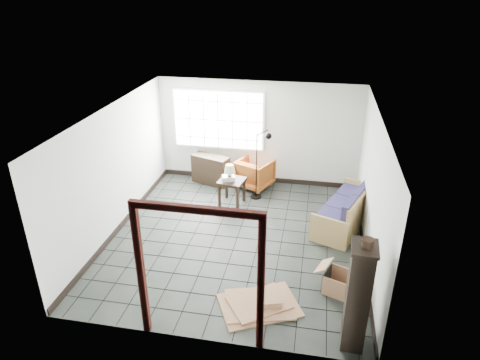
% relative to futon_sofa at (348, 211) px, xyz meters
% --- Properties ---
extents(ground, '(5.50, 5.50, 0.00)m').
position_rel_futon_sofa_xyz_m(ground, '(-2.21, -0.95, -0.32)').
color(ground, black).
rests_on(ground, ground).
extents(room_shell, '(5.02, 5.52, 2.61)m').
position_rel_futon_sofa_xyz_m(room_shell, '(-2.21, -0.92, 1.35)').
color(room_shell, beige).
rests_on(room_shell, ground).
extents(window_panel, '(2.32, 0.08, 1.52)m').
position_rel_futon_sofa_xyz_m(window_panel, '(-3.21, 1.75, 1.28)').
color(window_panel, silver).
rests_on(window_panel, ground).
extents(doorway_trim, '(1.80, 0.08, 2.20)m').
position_rel_futon_sofa_xyz_m(doorway_trim, '(-2.21, -3.65, 1.06)').
color(doorway_trim, '#340E0B').
rests_on(doorway_trim, ground).
extents(futon_sofa, '(1.44, 2.17, 0.90)m').
position_rel_futon_sofa_xyz_m(futon_sofa, '(0.00, 0.00, 0.00)').
color(futon_sofa, olive).
rests_on(futon_sofa, ground).
extents(armchair, '(1.01, 0.98, 0.80)m').
position_rel_futon_sofa_xyz_m(armchair, '(-2.23, 1.44, 0.08)').
color(armchair, brown).
rests_on(armchair, ground).
extents(side_table, '(0.64, 0.64, 0.61)m').
position_rel_futon_sofa_xyz_m(side_table, '(-2.61, 0.46, 0.18)').
color(side_table, black).
rests_on(side_table, ground).
extents(table_lamp, '(0.30, 0.30, 0.38)m').
position_rel_futon_sofa_xyz_m(table_lamp, '(-2.65, 0.43, 0.55)').
color(table_lamp, black).
rests_on(table_lamp, side_table).
extents(projector, '(0.33, 0.29, 0.10)m').
position_rel_futon_sofa_xyz_m(projector, '(-2.68, 0.43, 0.33)').
color(projector, silver).
rests_on(projector, side_table).
extents(floor_lamp, '(0.52, 0.33, 1.72)m').
position_rel_futon_sofa_xyz_m(floor_lamp, '(-1.98, 0.85, 0.60)').
color(floor_lamp, black).
rests_on(floor_lamp, ground).
extents(console_shelf, '(1.02, 0.66, 0.74)m').
position_rel_futon_sofa_xyz_m(console_shelf, '(-3.36, 1.45, 0.05)').
color(console_shelf, black).
rests_on(console_shelf, ground).
extents(tall_shelf, '(0.37, 0.47, 1.67)m').
position_rel_futon_sofa_xyz_m(tall_shelf, '(-0.06, -3.35, 0.52)').
color(tall_shelf, black).
rests_on(tall_shelf, ground).
extents(pot, '(0.19, 0.19, 0.12)m').
position_rel_futon_sofa_xyz_m(pot, '(-0.03, -3.36, 1.40)').
color(pot, black).
rests_on(pot, tall_shelf).
extents(open_box, '(0.96, 0.70, 0.49)m').
position_rel_futon_sofa_xyz_m(open_box, '(-0.18, -2.26, -0.15)').
color(open_box, '#8D5F44').
rests_on(open_box, ground).
extents(cardboard_pile, '(1.48, 1.32, 0.18)m').
position_rel_futon_sofa_xyz_m(cardboard_pile, '(-1.46, -2.85, -0.28)').
color(cardboard_pile, '#8D5F44').
rests_on(cardboard_pile, ground).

